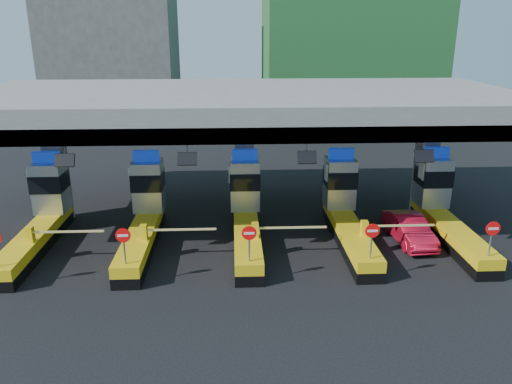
{
  "coord_description": "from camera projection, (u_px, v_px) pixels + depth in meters",
  "views": [
    {
      "loc": [
        -0.61,
        -23.04,
        10.07
      ],
      "look_at": [
        0.5,
        0.0,
        2.45
      ],
      "focal_mm": 35.0,
      "sensor_mm": 36.0,
      "label": 1
    }
  ],
  "objects": [
    {
      "name": "toll_lane_right",
      "position": [
        345.0,
        209.0,
        25.09
      ],
      "size": [
        4.43,
        8.0,
        4.16
      ],
      "color": "black",
      "rests_on": "ground"
    },
    {
      "name": "bg_building_concrete",
      "position": [
        111.0,
        38.0,
        55.72
      ],
      "size": [
        14.0,
        10.0,
        18.0
      ],
      "primitive_type": "cube",
      "color": "#4C4C49",
      "rests_on": "ground"
    },
    {
      "name": "ground",
      "position": [
        246.0,
        238.0,
        25.04
      ],
      "size": [
        120.0,
        120.0,
        0.0
      ],
      "primitive_type": "plane",
      "color": "black",
      "rests_on": "ground"
    },
    {
      "name": "red_car",
      "position": [
        409.0,
        229.0,
        24.43
      ],
      "size": [
        1.66,
        4.14,
        1.34
      ],
      "primitive_type": "imported",
      "rotation": [
        0.0,
        0.0,
        0.06
      ],
      "color": "red",
      "rests_on": "ground"
    },
    {
      "name": "toll_canopy",
      "position": [
        244.0,
        107.0,
        25.84
      ],
      "size": [
        28.0,
        12.09,
        7.0
      ],
      "color": "slate",
      "rests_on": "ground"
    },
    {
      "name": "toll_lane_far_right",
      "position": [
        442.0,
        207.0,
        25.32
      ],
      "size": [
        4.43,
        8.0,
        4.16
      ],
      "color": "black",
      "rests_on": "ground"
    },
    {
      "name": "toll_lane_center",
      "position": [
        246.0,
        210.0,
        24.87
      ],
      "size": [
        4.43,
        8.0,
        4.16
      ],
      "color": "black",
      "rests_on": "ground"
    },
    {
      "name": "toll_lane_left",
      "position": [
        145.0,
        212.0,
        24.64
      ],
      "size": [
        4.43,
        8.0,
        4.16
      ],
      "color": "black",
      "rests_on": "ground"
    },
    {
      "name": "toll_lane_far_left",
      "position": [
        42.0,
        214.0,
        24.41
      ],
      "size": [
        4.43,
        8.0,
        4.16
      ],
      "color": "black",
      "rests_on": "ground"
    }
  ]
}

